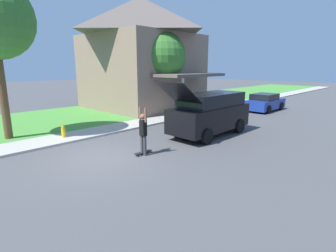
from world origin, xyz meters
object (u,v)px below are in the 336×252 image
(lawn_tree_far, at_px, (161,57))
(suv_parked, at_px, (210,113))
(skateboard, at_px, (143,152))
(car_down_street, at_px, (264,102))
(fire_hydrant, at_px, (63,131))
(skateboarder, at_px, (143,131))

(lawn_tree_far, xyz_separation_m, suv_parked, (6.22, -2.66, -3.01))
(skateboard, bearing_deg, car_down_street, 95.06)
(skateboard, xyz_separation_m, fire_hydrant, (-4.51, -1.21, 0.32))
(skateboarder, bearing_deg, car_down_street, 95.37)
(car_down_street, bearing_deg, fire_hydrant, -102.30)
(suv_parked, xyz_separation_m, skateboard, (-0.10, -4.44, -1.07))
(suv_parked, bearing_deg, lawn_tree_far, 156.86)
(lawn_tree_far, distance_m, car_down_street, 9.07)
(lawn_tree_far, relative_size, skateboarder, 3.07)
(car_down_street, height_order, fire_hydrant, car_down_street)
(suv_parked, bearing_deg, fire_hydrant, -129.24)
(suv_parked, height_order, skateboard, suv_parked)
(lawn_tree_far, xyz_separation_m, skateboard, (6.13, -7.10, -4.08))
(car_down_street, height_order, skateboard, car_down_street)
(skateboarder, relative_size, fire_hydrant, 3.12)
(car_down_street, relative_size, skateboard, 4.83)
(lawn_tree_far, bearing_deg, skateboard, -49.20)
(lawn_tree_far, height_order, skateboarder, lawn_tree_far)
(fire_hydrant, bearing_deg, lawn_tree_far, 100.99)
(suv_parked, height_order, skateboarder, suv_parked)
(fire_hydrant, bearing_deg, suv_parked, 50.76)
(skateboard, bearing_deg, suv_parked, 88.74)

